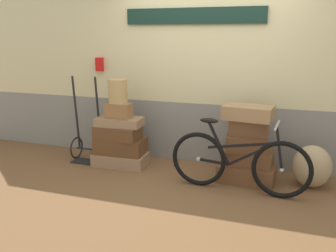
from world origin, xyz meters
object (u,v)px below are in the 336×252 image
Objects in this scene: luggage_trolley at (88,143)px; suitcase_7 at (247,143)px; suitcase_4 at (119,111)px; burlap_sack at (312,166)px; wicker_basket at (118,91)px; suitcase_2 at (118,132)px; suitcase_5 at (247,173)px; suitcase_3 at (120,122)px; suitcase_0 at (121,159)px; bicycle at (238,163)px; suitcase_1 at (121,146)px; suitcase_8 at (249,127)px; suitcase_9 at (248,113)px; suitcase_6 at (248,157)px.

suitcase_7 is at bearing -1.27° from luggage_trolley.
suitcase_4 is 2.59m from burlap_sack.
wicker_basket is (-1.76, 0.01, 0.57)m from suitcase_7.
suitcase_2 is 0.89× the size of suitcase_5.
suitcase_0 is at bearing -87.41° from suitcase_3.
burlap_sack reaches higher than suitcase_0.
wicker_basket is at bearing 130.39° from suitcase_4.
bicycle reaches higher than suitcase_5.
suitcase_4 reaches higher than suitcase_7.
suitcase_1 is at bearing 98.90° from suitcase_4.
suitcase_5 is 0.42× the size of bicycle.
suitcase_0 is at bearing -179.23° from suitcase_8.
suitcase_1 is 1.31× the size of burlap_sack.
suitcase_5 is 1.40× the size of suitcase_7.
suitcase_0 is 2.30× the size of wicker_basket.
suitcase_7 is 0.30× the size of bicycle.
suitcase_8 is (-0.00, 0.04, 0.59)m from suitcase_5.
suitcase_5 is (1.77, -0.01, -0.69)m from suitcase_4.
suitcase_9 is 1.01m from burlap_sack.
burlap_sack is at bearing 1.05° from suitcase_7.
suitcase_5 is at bearing -1.59° from luggage_trolley.
suitcase_2 is 1.84m from suitcase_5.
suitcase_4 is 0.28× the size of luggage_trolley.
suitcase_0 is 1.87m from suitcase_8.
suitcase_2 is 1.81m from suitcase_6.
bicycle reaches higher than suitcase_6.
bicycle is (-0.83, -0.42, 0.10)m from burlap_sack.
luggage_trolley reaches higher than suitcase_6.
suitcase_0 is at bearing -5.00° from luggage_trolley.
suitcase_6 is 1.03× the size of suitcase_9.
bicycle is (-0.05, -0.35, -0.53)m from suitcase_9.
luggage_trolley reaches higher than suitcase_2.
suitcase_8 is at bearing -0.60° from luggage_trolley.
suitcase_7 is at bearing -174.58° from burlap_sack.
suitcase_3 is 0.51× the size of luggage_trolley.
suitcase_1 reaches higher than suitcase_0.
suitcase_0 is 2.54m from burlap_sack.
suitcase_7 is (-0.02, -0.04, 0.19)m from suitcase_6.
suitcase_3 is 1.05× the size of suitcase_6.
suitcase_6 is (1.77, 0.02, 0.02)m from suitcase_1.
suitcase_0 is 1.59× the size of suitcase_8.
suitcase_5 is 0.78m from burlap_sack.
bicycle is (1.70, -0.37, 0.07)m from suitcase_1.
bicycle is (1.73, -0.34, -0.13)m from suitcase_2.
suitcase_3 is at bearing 38.01° from suitcase_2.
suitcase_6 is 0.40m from bicycle.
suitcase_8 is (0.02, 0.03, 0.20)m from suitcase_7.
suitcase_4 reaches higher than bicycle.
wicker_basket reaches higher than suitcase_1.
suitcase_6 is at bearing 0.92° from wicker_basket.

